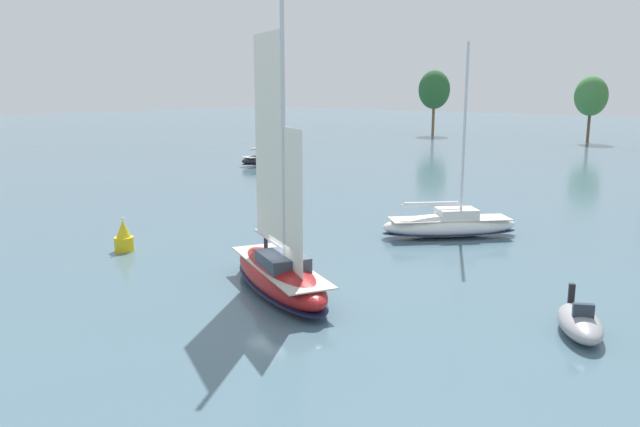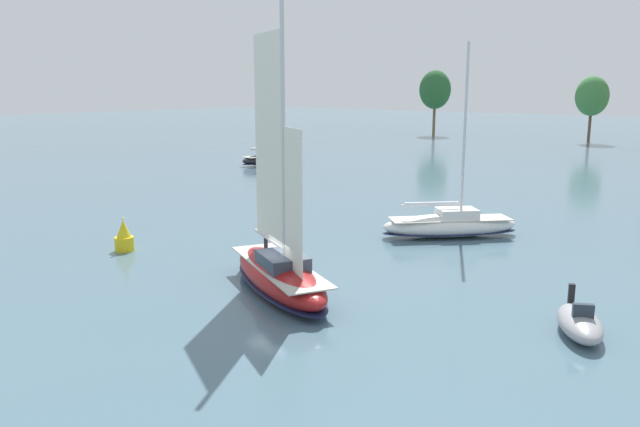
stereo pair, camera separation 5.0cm
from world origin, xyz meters
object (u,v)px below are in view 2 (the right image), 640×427
Objects in this scene: sailboat_main at (279,271)px; channel_buoy at (124,238)px; tree_shore_left at (435,90)px; motor_tender at (580,323)px; sailboat_moored_near_marina at (272,158)px; sailboat_moored_far_slip at (450,224)px; tree_shore_center at (592,96)px.

channel_buoy is (-12.21, -0.35, -0.25)m from sailboat_main.
sailboat_main is at bearing -64.55° from tree_shore_left.
channel_buoy is (30.92, -91.01, -8.09)m from tree_shore_left.
motor_tender is (12.55, 3.71, -0.56)m from sailboat_main.
tree_shore_left is 1.07× the size of sailboat_moored_near_marina.
tree_shore_left is 87.84m from sailboat_moored_far_slip.
tree_shore_left is 3.07× the size of motor_tender.
tree_shore_center is 0.86× the size of sailboat_main.
sailboat_moored_near_marina is 56.51m from motor_tender.
tree_shore_center is 61.31m from sailboat_moored_near_marina.
motor_tender is at bearing -73.44° from tree_shore_center.
sailboat_main reaches higher than channel_buoy.
sailboat_moored_far_slip is (14.70, -77.34, -7.08)m from tree_shore_center.
tree_shore_center is at bearing 90.99° from channel_buoy.
sailboat_main is 6.50× the size of channel_buoy.
motor_tender is (11.67, -11.37, -0.35)m from sailboat_moored_far_slip.
sailboat_moored_far_slip is at bearing 49.67° from channel_buoy.
sailboat_main is 13.10m from motor_tender.
sailboat_moored_far_slip is (0.88, 15.07, -0.22)m from sailboat_main.
sailboat_moored_near_marina reaches higher than tree_shore_center.
channel_buoy is (-24.77, -4.06, 0.32)m from motor_tender.
sailboat_main reaches higher than motor_tender.
tree_shore_center is 93.69m from sailboat_main.
tree_shore_left is at bearing 120.21° from sailboat_moored_far_slip.
sailboat_main reaches higher than tree_shore_center.
tree_shore_center is at bearing 98.51° from sailboat_main.
sailboat_main is at bearing -45.56° from sailboat_moored_near_marina.
tree_shore_center is 92.84m from motor_tender.
tree_shore_center is 79.04m from sailboat_moored_far_slip.
motor_tender is at bearing 9.30° from channel_buoy.
sailboat_moored_far_slip is at bearing -79.24° from tree_shore_center.
sailboat_main is 3.17× the size of motor_tender.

